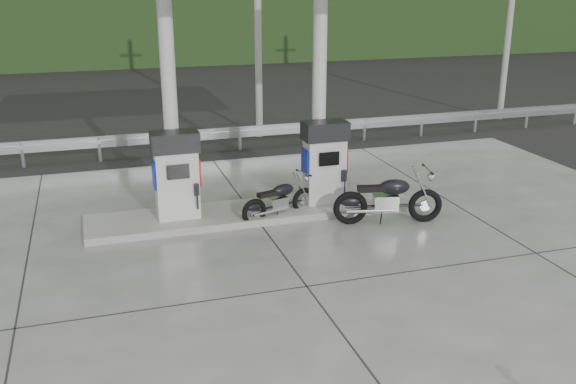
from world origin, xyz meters
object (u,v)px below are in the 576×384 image
object	(u,v)px
gas_pump_left	(177,175)
motorcycle_right	(388,200)
motorcycle_left	(279,200)
gas_pump_right	(324,162)

from	to	relation	value
gas_pump_left	motorcycle_right	xyz separation A→B (m)	(4.15, -1.24, -0.54)
motorcycle_left	motorcycle_right	distance (m)	2.26
motorcycle_left	motorcycle_right	world-z (taller)	motorcycle_right
gas_pump_right	gas_pump_left	bearing A→B (deg)	180.00
gas_pump_right	motorcycle_right	size ratio (longest dim) A/B	0.84
motorcycle_left	motorcycle_right	bearing A→B (deg)	-40.51
gas_pump_right	motorcycle_left	bearing A→B (deg)	-163.10
gas_pump_right	motorcycle_left	size ratio (longest dim) A/B	1.06
gas_pump_right	motorcycle_left	xyz separation A→B (m)	(-1.13, -0.34, -0.65)
gas_pump_left	motorcycle_right	distance (m)	4.37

